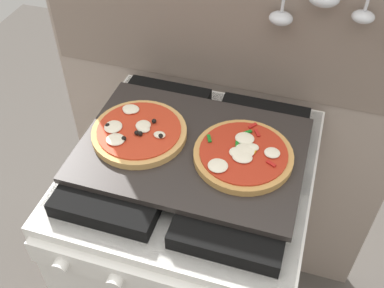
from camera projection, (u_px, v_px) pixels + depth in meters
name	position (u px, v px, depth m)	size (l,w,h in m)	color
kitchen_backsplash	(225.00, 104.00, 1.42)	(1.10, 0.09, 1.55)	gray
stove	(192.00, 253.00, 1.42)	(0.60, 0.64, 0.90)	white
baking_tray	(192.00, 149.00, 1.11)	(0.54, 0.38, 0.02)	#2D2826
pizza_left	(138.00, 133.00, 1.12)	(0.23, 0.23, 0.03)	tan
pizza_right	(244.00, 154.00, 1.07)	(0.23, 0.23, 0.03)	tan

